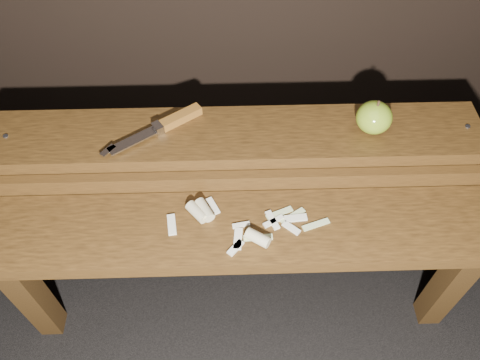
{
  "coord_description": "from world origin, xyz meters",
  "views": [
    {
      "loc": [
        -0.02,
        -0.62,
        1.32
      ],
      "look_at": [
        0.0,
        0.06,
        0.45
      ],
      "focal_mm": 35.0,
      "sensor_mm": 36.0,
      "label": 1
    }
  ],
  "objects_px": {
    "bench_rear_tier": "(239,156)",
    "apple": "(374,117)",
    "bench_front_tier": "(241,245)",
    "knife": "(169,123)"
  },
  "relations": [
    {
      "from": "bench_rear_tier",
      "to": "apple",
      "type": "height_order",
      "value": "apple"
    },
    {
      "from": "bench_front_tier",
      "to": "knife",
      "type": "relative_size",
      "value": 5.13
    },
    {
      "from": "apple",
      "to": "knife",
      "type": "height_order",
      "value": "apple"
    },
    {
      "from": "bench_rear_tier",
      "to": "apple",
      "type": "distance_m",
      "value": 0.34
    },
    {
      "from": "bench_front_tier",
      "to": "knife",
      "type": "height_order",
      "value": "knife"
    },
    {
      "from": "apple",
      "to": "bench_rear_tier",
      "type": "bearing_deg",
      "value": -179.23
    },
    {
      "from": "bench_rear_tier",
      "to": "bench_front_tier",
      "type": "bearing_deg",
      "value": -90.0
    },
    {
      "from": "knife",
      "to": "bench_front_tier",
      "type": "bearing_deg",
      "value": -56.25
    },
    {
      "from": "bench_front_tier",
      "to": "bench_rear_tier",
      "type": "height_order",
      "value": "bench_rear_tier"
    },
    {
      "from": "bench_rear_tier",
      "to": "knife",
      "type": "relative_size",
      "value": 5.13
    }
  ]
}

